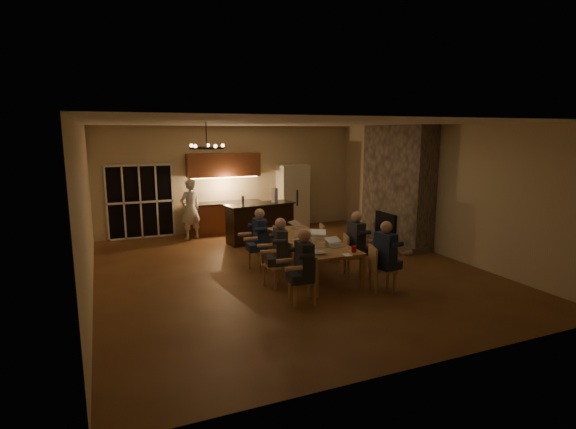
# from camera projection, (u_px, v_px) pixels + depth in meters

# --- Properties ---
(floor) EXTENTS (9.00, 9.00, 0.00)m
(floor) POSITION_uv_depth(u_px,v_px,m) (289.00, 270.00, 9.96)
(floor) COLOR brown
(floor) RESTS_ON ground
(back_wall) EXTENTS (8.00, 0.04, 3.20)m
(back_wall) POSITION_uv_depth(u_px,v_px,m) (231.00, 179.00, 13.76)
(back_wall) COLOR tan
(back_wall) RESTS_ON ground
(left_wall) EXTENTS (0.04, 9.00, 3.20)m
(left_wall) POSITION_uv_depth(u_px,v_px,m) (85.00, 212.00, 8.13)
(left_wall) COLOR tan
(left_wall) RESTS_ON ground
(right_wall) EXTENTS (0.04, 9.00, 3.20)m
(right_wall) POSITION_uv_depth(u_px,v_px,m) (437.00, 190.00, 11.20)
(right_wall) COLOR tan
(right_wall) RESTS_ON ground
(ceiling) EXTENTS (8.00, 9.00, 0.04)m
(ceiling) POSITION_uv_depth(u_px,v_px,m) (289.00, 122.00, 9.37)
(ceiling) COLOR white
(ceiling) RESTS_ON back_wall
(french_doors) EXTENTS (1.86, 0.08, 2.10)m
(french_doors) POSITION_uv_depth(u_px,v_px,m) (140.00, 202.00, 12.78)
(french_doors) COLOR black
(french_doors) RESTS_ON ground
(fireplace) EXTENTS (0.58, 2.50, 3.20)m
(fireplace) POSITION_uv_depth(u_px,v_px,m) (397.00, 185.00, 12.17)
(fireplace) COLOR #776A5D
(fireplace) RESTS_ON ground
(kitchenette) EXTENTS (2.24, 0.68, 2.40)m
(kitchenette) POSITION_uv_depth(u_px,v_px,m) (225.00, 194.00, 13.43)
(kitchenette) COLOR brown
(kitchenette) RESTS_ON ground
(refrigerator) EXTENTS (0.90, 0.68, 2.00)m
(refrigerator) POSITION_uv_depth(u_px,v_px,m) (293.00, 196.00, 14.26)
(refrigerator) COLOR beige
(refrigerator) RESTS_ON ground
(dining_table) EXTENTS (1.10, 2.92, 0.75)m
(dining_table) POSITION_uv_depth(u_px,v_px,m) (308.00, 256.00, 9.68)
(dining_table) COLOR #9F793F
(dining_table) RESTS_ON ground
(bar_island) EXTENTS (2.00, 0.93, 1.08)m
(bar_island) POSITION_uv_depth(u_px,v_px,m) (260.00, 223.00, 12.45)
(bar_island) COLOR black
(bar_island) RESTS_ON ground
(chair_left_near) EXTENTS (0.50, 0.50, 0.89)m
(chair_left_near) POSITION_uv_depth(u_px,v_px,m) (302.00, 279.00, 7.97)
(chair_left_near) COLOR tan
(chair_left_near) RESTS_ON ground
(chair_left_mid) EXTENTS (0.54, 0.54, 0.89)m
(chair_left_mid) POSITION_uv_depth(u_px,v_px,m) (277.00, 265.00, 8.83)
(chair_left_mid) COLOR tan
(chair_left_mid) RESTS_ON ground
(chair_left_far) EXTENTS (0.55, 0.55, 0.89)m
(chair_left_far) POSITION_uv_depth(u_px,v_px,m) (261.00, 250.00, 9.97)
(chair_left_far) COLOR tan
(chair_left_far) RESTS_ON ground
(chair_right_near) EXTENTS (0.54, 0.54, 0.89)m
(chair_right_near) POSITION_uv_depth(u_px,v_px,m) (382.00, 269.00, 8.57)
(chair_right_near) COLOR tan
(chair_right_near) RESTS_ON ground
(chair_right_mid) EXTENTS (0.55, 0.55, 0.89)m
(chair_right_mid) POSITION_uv_depth(u_px,v_px,m) (355.00, 255.00, 9.51)
(chair_right_mid) COLOR tan
(chair_right_mid) RESTS_ON ground
(chair_right_far) EXTENTS (0.54, 0.54, 0.89)m
(chair_right_far) POSITION_uv_depth(u_px,v_px,m) (330.00, 243.00, 10.59)
(chair_right_far) COLOR tan
(chair_right_far) RESTS_ON ground
(person_left_near) EXTENTS (0.64, 0.64, 1.38)m
(person_left_near) POSITION_uv_depth(u_px,v_px,m) (304.00, 268.00, 7.82)
(person_left_near) COLOR #272B32
(person_left_near) RESTS_ON ground
(person_right_near) EXTENTS (0.68, 0.68, 1.38)m
(person_right_near) POSITION_uv_depth(u_px,v_px,m) (385.00, 257.00, 8.51)
(person_right_near) COLOR #1D254A
(person_right_near) RESTS_ON ground
(person_left_mid) EXTENTS (0.71, 0.71, 1.38)m
(person_left_mid) POSITION_uv_depth(u_px,v_px,m) (281.00, 252.00, 8.82)
(person_left_mid) COLOR #35393F
(person_left_mid) RESTS_ON ground
(person_right_mid) EXTENTS (0.61, 0.61, 1.38)m
(person_right_mid) POSITION_uv_depth(u_px,v_px,m) (356.00, 244.00, 9.52)
(person_right_mid) COLOR #272B32
(person_right_mid) RESTS_ON ground
(person_left_far) EXTENTS (0.63, 0.63, 1.38)m
(person_left_far) POSITION_uv_depth(u_px,v_px,m) (260.00, 239.00, 9.88)
(person_left_far) COLOR #1D254A
(person_left_far) RESTS_ON ground
(standing_person) EXTENTS (0.74, 0.62, 1.73)m
(standing_person) POSITION_uv_depth(u_px,v_px,m) (190.00, 209.00, 12.66)
(standing_person) COLOR silver
(standing_person) RESTS_ON ground
(chandelier) EXTENTS (0.60, 0.60, 0.03)m
(chandelier) POSITION_uv_depth(u_px,v_px,m) (207.00, 148.00, 7.72)
(chandelier) COLOR black
(chandelier) RESTS_ON ceiling
(laptop_a) EXTENTS (0.37, 0.33, 0.23)m
(laptop_a) POSITION_uv_depth(u_px,v_px,m) (317.00, 247.00, 8.52)
(laptop_a) COLOR silver
(laptop_a) RESTS_ON dining_table
(laptop_b) EXTENTS (0.36, 0.33, 0.23)m
(laptop_b) POSITION_uv_depth(u_px,v_px,m) (336.00, 241.00, 9.00)
(laptop_b) COLOR silver
(laptop_b) RESTS_ON dining_table
(laptop_c) EXTENTS (0.38, 0.35, 0.23)m
(laptop_c) POSITION_uv_depth(u_px,v_px,m) (300.00, 235.00, 9.51)
(laptop_c) COLOR silver
(laptop_c) RESTS_ON dining_table
(laptop_d) EXTENTS (0.41, 0.39, 0.23)m
(laptop_d) POSITION_uv_depth(u_px,v_px,m) (319.00, 234.00, 9.67)
(laptop_d) COLOR silver
(laptop_d) RESTS_ON dining_table
(laptop_e) EXTENTS (0.38, 0.36, 0.23)m
(laptop_e) POSITION_uv_depth(u_px,v_px,m) (279.00, 225.00, 10.52)
(laptop_e) COLOR silver
(laptop_e) RESTS_ON dining_table
(laptop_f) EXTENTS (0.42, 0.41, 0.23)m
(laptop_f) POSITION_uv_depth(u_px,v_px,m) (298.00, 224.00, 10.69)
(laptop_f) COLOR silver
(laptop_f) RESTS_ON dining_table
(mug_front) EXTENTS (0.08, 0.08, 0.10)m
(mug_front) POSITION_uv_depth(u_px,v_px,m) (314.00, 241.00, 9.25)
(mug_front) COLOR silver
(mug_front) RESTS_ON dining_table
(mug_mid) EXTENTS (0.09, 0.09, 0.10)m
(mug_mid) POSITION_uv_depth(u_px,v_px,m) (301.00, 231.00, 10.21)
(mug_mid) COLOR silver
(mug_mid) RESTS_ON dining_table
(mug_back) EXTENTS (0.07, 0.07, 0.10)m
(mug_back) POSITION_uv_depth(u_px,v_px,m) (279.00, 231.00, 10.22)
(mug_back) COLOR silver
(mug_back) RESTS_ON dining_table
(redcup_near) EXTENTS (0.09, 0.09, 0.12)m
(redcup_near) POSITION_uv_depth(u_px,v_px,m) (354.00, 249.00, 8.61)
(redcup_near) COLOR red
(redcup_near) RESTS_ON dining_table
(redcup_mid) EXTENTS (0.09, 0.09, 0.12)m
(redcup_mid) POSITION_uv_depth(u_px,v_px,m) (282.00, 235.00, 9.73)
(redcup_mid) COLOR red
(redcup_mid) RESTS_ON dining_table
(can_silver) EXTENTS (0.07, 0.07, 0.12)m
(can_silver) POSITION_uv_depth(u_px,v_px,m) (327.00, 244.00, 9.03)
(can_silver) COLOR #B2B2B7
(can_silver) RESTS_ON dining_table
(can_cola) EXTENTS (0.06, 0.06, 0.12)m
(can_cola) POSITION_uv_depth(u_px,v_px,m) (279.00, 226.00, 10.76)
(can_cola) COLOR #3F0F0C
(can_cola) RESTS_ON dining_table
(can_right) EXTENTS (0.06, 0.06, 0.12)m
(can_right) POSITION_uv_depth(u_px,v_px,m) (320.00, 232.00, 10.06)
(can_right) COLOR #B2B2B7
(can_right) RESTS_ON dining_table
(plate_near) EXTENTS (0.26, 0.26, 0.02)m
(plate_near) POSITION_uv_depth(u_px,v_px,m) (334.00, 244.00, 9.24)
(plate_near) COLOR silver
(plate_near) RESTS_ON dining_table
(plate_left) EXTENTS (0.24, 0.24, 0.02)m
(plate_left) POSITION_uv_depth(u_px,v_px,m) (311.00, 251.00, 8.69)
(plate_left) COLOR silver
(plate_left) RESTS_ON dining_table
(plate_far) EXTENTS (0.27, 0.27, 0.02)m
(plate_far) POSITION_uv_depth(u_px,v_px,m) (310.00, 231.00, 10.43)
(plate_far) COLOR silver
(plate_far) RESTS_ON dining_table
(notepad) EXTENTS (0.17, 0.22, 0.01)m
(notepad) POSITION_uv_depth(u_px,v_px,m) (347.00, 255.00, 8.39)
(notepad) COLOR white
(notepad) RESTS_ON dining_table
(bar_bottle) EXTENTS (0.07, 0.07, 0.24)m
(bar_bottle) POSITION_uv_depth(u_px,v_px,m) (243.00, 200.00, 12.13)
(bar_bottle) COLOR #99999E
(bar_bottle) RESTS_ON bar_island
(bar_blender) EXTENTS (0.17, 0.17, 0.40)m
(bar_blender) POSITION_uv_depth(u_px,v_px,m) (275.00, 195.00, 12.55)
(bar_blender) COLOR silver
(bar_blender) RESTS_ON bar_island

